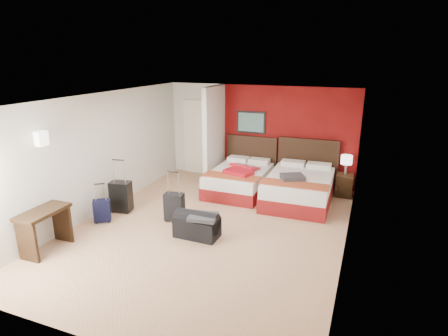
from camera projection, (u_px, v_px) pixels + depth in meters
The scene contains 17 objects.
ground at pixel (210, 228), 7.29m from camera, with size 6.50×6.50×0.00m, color #D8AB85.
room_walls at pixel (178, 144), 8.68m from camera, with size 5.02×6.52×2.50m.
red_accent_panel at pixel (287, 136), 9.53m from camera, with size 3.50×0.04×2.50m, color maroon.
partition_wall at pixel (214, 136), 9.60m from camera, with size 0.12×1.20×2.50m, color silver.
entry_door at pixel (198, 137), 10.45m from camera, with size 0.82×0.06×2.05m, color silver.
bed_left at pixel (239, 181), 9.15m from camera, with size 1.30×1.85×0.56m, color silver.
bed_right at pixel (299, 189), 8.53m from camera, with size 1.42×2.02×0.61m, color silver.
red_suitcase_open at pixel (242, 170), 8.93m from camera, with size 0.63×0.87×0.11m, color red.
jacket_bundle at pixel (292, 177), 8.19m from camera, with size 0.48×0.39×0.12m, color #3C3B41.
nightstand at pixel (344, 185), 8.88m from camera, with size 0.38×0.38×0.54m, color #301F10.
table_lamp at pixel (346, 165), 8.74m from camera, with size 0.26×0.26×0.47m, color silver.
suitcase_black at pixel (121, 197), 7.98m from camera, with size 0.43×0.27×0.64m, color black.
suitcase_charcoal at pixel (174, 208), 7.53m from camera, with size 0.38×0.23×0.56m, color black.
suitcase_navy at pixel (102, 212), 7.50m from camera, with size 0.32×0.20×0.44m, color black.
duffel_bag at pixel (197, 226), 6.90m from camera, with size 0.81×0.43×0.41m, color black.
jacket_draped at pixel (203, 217), 6.74m from camera, with size 0.50×0.42×0.07m, color #35353A.
desk at pixel (45, 231), 6.37m from camera, with size 0.45×0.89×0.74m, color black.
Camera 1 is at (2.70, -6.06, 3.24)m, focal length 30.06 mm.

